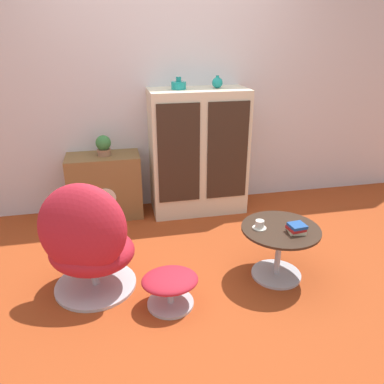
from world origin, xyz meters
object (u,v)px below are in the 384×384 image
at_px(potted_plant, 103,145).
at_px(sideboard, 198,152).
at_px(ottoman, 170,284).
at_px(vase_leftmost, 179,85).
at_px(tv_console, 105,186).
at_px(teacup, 260,225).
at_px(coffee_table, 279,245).
at_px(vase_inner_left, 217,83).
at_px(book_stack, 296,228).
at_px(egg_chair, 87,242).

bearing_deg(potted_plant, sideboard, -2.83).
height_order(ottoman, vase_leftmost, vase_leftmost).
bearing_deg(tv_console, vase_leftmost, -3.13).
xyz_separation_m(tv_console, ottoman, (0.41, -1.51, -0.15)).
bearing_deg(teacup, coffee_table, -10.11).
distance_m(tv_console, teacup, 1.73).
bearing_deg(vase_leftmost, sideboard, -1.17).
xyz_separation_m(vase_inner_left, potted_plant, (-1.10, 0.04, -0.56)).
bearing_deg(tv_console, coffee_table, -46.68).
height_order(sideboard, potted_plant, sideboard).
distance_m(tv_console, coffee_table, 1.85).
distance_m(sideboard, teacup, 1.30).
xyz_separation_m(tv_console, coffee_table, (1.27, -1.34, -0.05)).
relative_size(tv_console, potted_plant, 3.57).
height_order(tv_console, teacup, tv_console).
relative_size(sideboard, vase_leftmost, 8.92).
bearing_deg(coffee_table, book_stack, -49.60).
bearing_deg(coffee_table, egg_chair, 175.73).
bearing_deg(coffee_table, ottoman, -169.32).
bearing_deg(book_stack, coffee_table, 130.40).
relative_size(coffee_table, vase_leftmost, 4.14).
xyz_separation_m(sideboard, book_stack, (0.40, -1.39, -0.17)).
xyz_separation_m(tv_console, teacup, (1.11, -1.32, 0.12)).
bearing_deg(sideboard, teacup, -82.45).
bearing_deg(book_stack, potted_plant, 132.70).
xyz_separation_m(coffee_table, book_stack, (0.08, -0.09, 0.18)).
xyz_separation_m(tv_console, egg_chair, (-0.11, -1.24, 0.09)).
height_order(tv_console, egg_chair, egg_chair).
height_order(sideboard, teacup, sideboard).
bearing_deg(potted_plant, egg_chair, -96.18).
distance_m(coffee_table, book_stack, 0.21).
bearing_deg(vase_leftmost, ottoman, -103.06).
distance_m(tv_console, potted_plant, 0.42).
distance_m(tv_console, ottoman, 1.57).
distance_m(potted_plant, book_stack, 1.97).
distance_m(egg_chair, ottoman, 0.64).
distance_m(egg_chair, teacup, 1.23).
height_order(vase_leftmost, teacup, vase_leftmost).
relative_size(ottoman, book_stack, 2.93).
relative_size(vase_inner_left, book_stack, 0.89).
xyz_separation_m(sideboard, vase_leftmost, (-0.19, 0.00, 0.66)).
relative_size(tv_console, vase_leftmost, 5.04).
xyz_separation_m(sideboard, coffee_table, (0.33, -1.30, -0.35)).
bearing_deg(vase_inner_left, coffee_table, -83.78).
bearing_deg(tv_console, book_stack, -46.86).
distance_m(egg_chair, vase_leftmost, 1.72).
xyz_separation_m(ottoman, vase_leftmost, (0.34, 1.46, 1.12)).
height_order(vase_inner_left, book_stack, vase_inner_left).
xyz_separation_m(coffee_table, vase_leftmost, (-0.51, 1.30, 1.01)).
bearing_deg(potted_plant, tv_console, -178.77).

